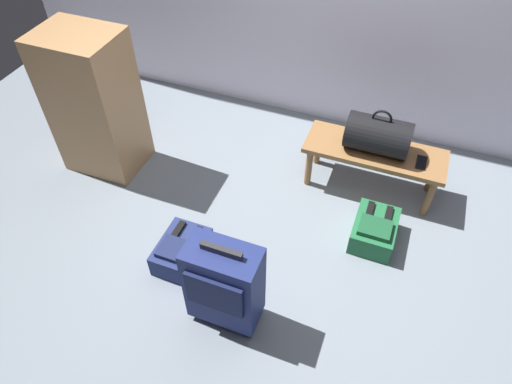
% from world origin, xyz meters
% --- Properties ---
extents(ground_plane, '(6.60, 6.60, 0.00)m').
position_xyz_m(ground_plane, '(0.00, 0.00, 0.00)').
color(ground_plane, slate).
extents(bench, '(1.00, 0.36, 0.37)m').
position_xyz_m(bench, '(0.39, 0.83, 0.31)').
color(bench, olive).
rests_on(bench, ground).
extents(duffel_bag_black, '(0.44, 0.26, 0.34)m').
position_xyz_m(duffel_bag_black, '(0.38, 0.83, 0.50)').
color(duffel_bag_black, black).
rests_on(duffel_bag_black, bench).
extents(cell_phone, '(0.07, 0.14, 0.01)m').
position_xyz_m(cell_phone, '(0.71, 0.81, 0.38)').
color(cell_phone, black).
rests_on(cell_phone, bench).
extents(suitcase_upright_navy, '(0.41, 0.25, 0.66)m').
position_xyz_m(suitcase_upright_navy, '(-0.19, -0.56, 0.34)').
color(suitcase_upright_navy, navy).
rests_on(suitcase_upright_navy, ground).
extents(backpack_navy, '(0.28, 0.38, 0.21)m').
position_xyz_m(backpack_navy, '(-0.62, -0.29, 0.09)').
color(backpack_navy, navy).
rests_on(backpack_navy, ground).
extents(backpack_green, '(0.28, 0.38, 0.21)m').
position_xyz_m(backpack_green, '(0.52, 0.34, 0.09)').
color(backpack_green, '#1E6038').
rests_on(backpack_green, ground).
extents(side_cabinet, '(0.56, 0.44, 1.10)m').
position_xyz_m(side_cabinet, '(-1.62, 0.38, 0.55)').
color(side_cabinet, '#A87A4C').
rests_on(side_cabinet, ground).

